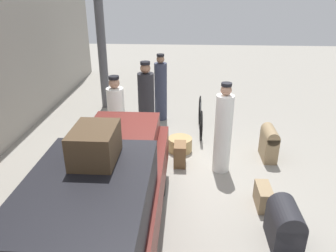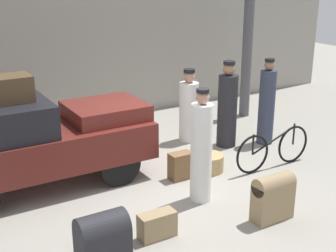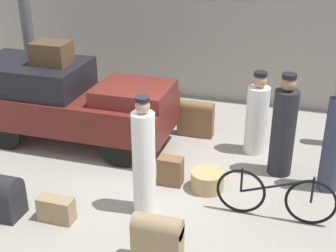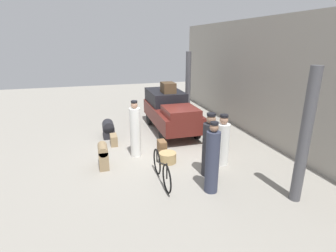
{
  "view_description": "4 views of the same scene",
  "coord_description": "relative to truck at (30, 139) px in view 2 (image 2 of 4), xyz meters",
  "views": [
    {
      "loc": [
        -5.8,
        -0.16,
        3.6
      ],
      "look_at": [
        0.2,
        0.2,
        0.95
      ],
      "focal_mm": 35.0,
      "sensor_mm": 36.0,
      "label": 1
    },
    {
      "loc": [
        -3.84,
        -6.57,
        3.62
      ],
      "look_at": [
        0.2,
        0.2,
        0.95
      ],
      "focal_mm": 50.0,
      "sensor_mm": 36.0,
      "label": 2
    },
    {
      "loc": [
        2.25,
        -6.57,
        4.23
      ],
      "look_at": [
        0.2,
        0.2,
        0.95
      ],
      "focal_mm": 50.0,
      "sensor_mm": 36.0,
      "label": 3
    },
    {
      "loc": [
        8.19,
        -2.14,
        3.68
      ],
      "look_at": [
        0.2,
        0.2,
        0.95
      ],
      "focal_mm": 28.0,
      "sensor_mm": 36.0,
      "label": 4
    }
  ],
  "objects": [
    {
      "name": "trunk_barrel_dark",
      "position": [
        0.18,
        -2.59,
        -0.55
      ],
      "size": [
        0.65,
        0.44,
        0.68
      ],
      "color": "#232328",
      "rests_on": "ground"
    },
    {
      "name": "porter_carrying_trunk",
      "position": [
        2.22,
        -1.84,
        -0.02
      ],
      "size": [
        0.35,
        0.35,
        1.88
      ],
      "color": "white",
      "rests_on": "ground"
    },
    {
      "name": "bicycle",
      "position": [
        4.14,
        -1.47,
        -0.51
      ],
      "size": [
        1.77,
        0.04,
        0.8
      ],
      "color": "black",
      "rests_on": "ground"
    },
    {
      "name": "porter_standing_middle",
      "position": [
        4.92,
        -0.38,
        -0.03
      ],
      "size": [
        0.34,
        0.34,
        1.85
      ],
      "color": "#33384C",
      "rests_on": "ground"
    },
    {
      "name": "ground_plane",
      "position": [
        2.06,
        -0.94,
        -0.89
      ],
      "size": [
        30.0,
        30.0,
        0.0
      ],
      "primitive_type": "plane",
      "color": "gray"
    },
    {
      "name": "truck",
      "position": [
        0.0,
        0.0,
        0.0
      ],
      "size": [
        3.84,
        1.53,
        1.58
      ],
      "color": "black",
      "rests_on": "ground"
    },
    {
      "name": "suitcase_small_leather",
      "position": [
        1.05,
        -2.47,
        -0.7
      ],
      "size": [
        0.54,
        0.24,
        0.38
      ],
      "color": "#937A56",
      "rests_on": "ground"
    },
    {
      "name": "wicker_basket",
      "position": [
        3.01,
        -0.98,
        -0.73
      ],
      "size": [
        0.55,
        0.55,
        0.32
      ],
      "color": "tan",
      "rests_on": "ground"
    },
    {
      "name": "canopy_pillar_right",
      "position": [
        5.84,
        1.42,
        0.7
      ],
      "size": [
        0.26,
        0.26,
        3.19
      ],
      "color": "#4C4C51",
      "rests_on": "ground"
    },
    {
      "name": "porter_lifting_near_truck",
      "position": [
        4.11,
        -0.08,
        -0.06
      ],
      "size": [
        0.41,
        0.41,
        1.83
      ],
      "color": "#232328",
      "rests_on": "ground"
    },
    {
      "name": "suitcase_tan_flat",
      "position": [
        2.38,
        -0.99,
        -0.65
      ],
      "size": [
        0.41,
        0.25,
        0.49
      ],
      "color": "brown",
      "rests_on": "ground"
    },
    {
      "name": "trunk_on_truck_roof",
      "position": [
        -0.25,
        0.0,
        0.9
      ],
      "size": [
        0.7,
        0.52,
        0.42
      ],
      "color": "#4C3823",
      "rests_on": "truck"
    },
    {
      "name": "trunk_large_brown",
      "position": [
        2.33,
        0.96,
        -0.49
      ],
      "size": [
        0.73,
        0.24,
        0.75
      ],
      "color": "brown",
      "rests_on": "ground"
    },
    {
      "name": "suitcase_black_upright",
      "position": [
        2.78,
        -2.93,
        -0.5
      ],
      "size": [
        0.65,
        0.28,
        0.73
      ],
      "color": "#937A56",
      "rests_on": "ground"
    },
    {
      "name": "station_building_facade",
      "position": [
        2.06,
        3.13,
        1.36
      ],
      "size": [
        16.0,
        0.15,
        4.5
      ],
      "color": "gray",
      "rests_on": "ground"
    },
    {
      "name": "conductor_in_dark_uniform",
      "position": [
        3.59,
        0.6,
        -0.17
      ],
      "size": [
        0.41,
        0.41,
        1.6
      ],
      "color": "white",
      "rests_on": "ground"
    }
  ]
}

